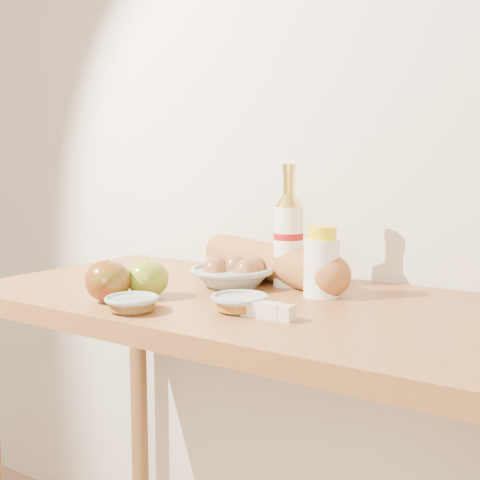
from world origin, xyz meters
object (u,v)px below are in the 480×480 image
object	(u,v)px
table	(248,353)
bourbon_bottle	(288,237)
baguette	(269,261)
egg_bowl	(232,274)
cream_bottle	(321,264)

from	to	relation	value
table	bourbon_bottle	size ratio (longest dim) A/B	4.41
bourbon_bottle	baguette	xyz separation A→B (m)	(-0.07, 0.04, -0.07)
egg_bowl	baguette	size ratio (longest dim) A/B	0.48
table	bourbon_bottle	distance (m)	0.27
table	egg_bowl	distance (m)	0.19
table	baguette	size ratio (longest dim) A/B	2.33
table	cream_bottle	world-z (taller)	cream_bottle
baguette	table	bearing A→B (deg)	-48.22
cream_bottle	egg_bowl	xyz separation A→B (m)	(-0.21, -0.01, -0.04)
bourbon_bottle	baguette	world-z (taller)	bourbon_bottle
bourbon_bottle	egg_bowl	world-z (taller)	bourbon_bottle
egg_bowl	baguette	xyz separation A→B (m)	(0.03, 0.11, 0.02)
table	baguette	distance (m)	0.25
egg_bowl	baguette	world-z (taller)	baguette
table	egg_bowl	world-z (taller)	egg_bowl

